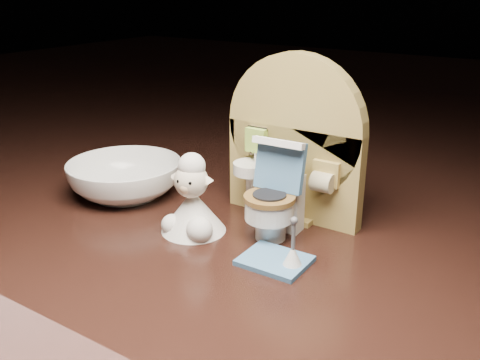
# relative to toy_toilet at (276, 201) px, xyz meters

# --- Properties ---
(backdrop_panel) EXTENTS (0.13, 0.05, 0.15)m
(backdrop_panel) POSITION_rel_toy_toilet_xyz_m (-0.01, 0.04, 0.03)
(backdrop_panel) COLOR #AA8E47
(backdrop_panel) RESTS_ON ground
(toy_toilet) EXTENTS (0.05, 0.06, 0.09)m
(toy_toilet) POSITION_rel_toy_toilet_xyz_m (0.00, 0.00, 0.00)
(toy_toilet) COLOR white
(toy_toilet) RESTS_ON ground
(bath_mat) EXTENTS (0.05, 0.04, 0.00)m
(bath_mat) POSITION_rel_toy_toilet_xyz_m (0.02, -0.04, -0.03)
(bath_mat) COLOR teal
(bath_mat) RESTS_ON ground
(toilet_brush) EXTENTS (0.02, 0.02, 0.04)m
(toilet_brush) POSITION_rel_toy_toilet_xyz_m (0.04, -0.04, -0.02)
(toilet_brush) COLOR white
(toilet_brush) RESTS_ON ground
(plush_lamb) EXTENTS (0.06, 0.06, 0.07)m
(plush_lamb) POSITION_rel_toy_toilet_xyz_m (-0.06, -0.03, -0.01)
(plush_lamb) COLOR silver
(plush_lamb) RESTS_ON ground
(ceramic_bowl) EXTENTS (0.14, 0.14, 0.04)m
(ceramic_bowl) POSITION_rel_toy_toilet_xyz_m (-0.17, -0.01, -0.01)
(ceramic_bowl) COLOR white
(ceramic_bowl) RESTS_ON ground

